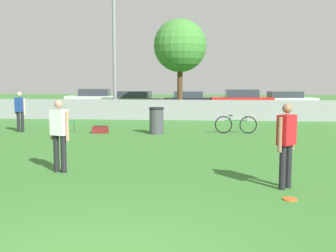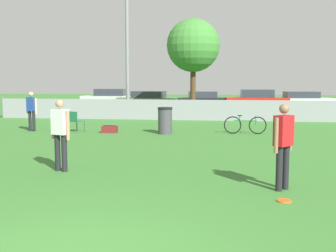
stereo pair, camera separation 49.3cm
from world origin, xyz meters
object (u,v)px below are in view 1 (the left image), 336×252
Objects in this scene: player_thrower_red at (286,140)px; parked_car_red at (242,100)px; parked_car_white at (285,100)px; tree_near_pole at (180,46)px; trash_bin at (156,121)px; gear_bag_sideline at (100,130)px; folding_chair_sideline at (65,120)px; parked_car_dark at (188,100)px; bicycle_sideline at (236,124)px; frisbee_disc at (290,199)px; parked_car_olive at (134,100)px; light_pole at (114,30)px; parked_car_silver at (95,99)px; player_receiver_white at (59,131)px; spectator_in_blue at (20,109)px.

player_thrower_red is 22.48m from parked_car_red.
parked_car_white is at bearing 11.69° from parked_car_red.
tree_near_pole is 5.45× the size of trash_bin.
gear_bag_sideline is 0.14× the size of parked_car_red.
parked_car_white is (11.39, 14.96, 0.17)m from folding_chair_sideline.
tree_near_pole is 1.38× the size of parked_car_dark.
tree_near_pole is at bearing 107.26° from bicycle_sideline.
parked_car_red reaches higher than parked_car_white.
tree_near_pole is 22.31× the size of frisbee_disc.
gear_bag_sideline is at bearing -106.50° from tree_near_pole.
light_pole is at bearing -82.49° from parked_car_olive.
light_pole is 8.96m from trash_bin.
light_pole is 9.79× the size of folding_chair_sideline.
parked_car_silver is at bearing 170.11° from parked_car_white.
trash_bin is 14.89m from parked_car_red.
parked_car_olive is at bearing 124.49° from tree_near_pole.
player_thrower_red is 23.65m from parked_car_white.
player_thrower_red is at bearing -65.91° from light_pole.
parked_car_red is at bearing 42.85° from light_pole.
parked_car_silver is (-3.09, 15.70, 0.22)m from folding_chair_sideline.
bicycle_sideline is at bearing -113.95° from parked_car_white.
light_pole is 4.06m from tree_near_pole.
folding_chair_sideline is (-2.44, 7.33, -0.46)m from player_receiver_white.
parked_car_silver is (-10.45, 24.04, -0.24)m from player_thrower_red.
parked_car_red reaches higher than trash_bin.
player_receiver_white is at bearing -100.50° from trash_bin.
player_thrower_red is at bearing -88.71° from bicycle_sideline.
bicycle_sideline reaches higher than gear_bag_sideline.
parked_car_olive reaches higher than trash_bin.
bicycle_sideline is at bearing -164.91° from spectator_in_blue.
parked_car_white is (4.09, 24.11, 0.66)m from frisbee_disc.
parked_car_red is at bearing 64.71° from gear_bag_sideline.
player_receiver_white is at bearing 133.35° from spectator_in_blue.
parked_car_red is at bearing -172.23° from parked_car_white.
parked_car_dark reaches higher than frisbee_disc.
tree_near_pole reaches higher than parked_car_red.
parked_car_red is at bearing 5.01° from parked_car_olive.
player_thrower_red is 26.21m from parked_car_silver.
parked_car_olive is 4.00m from parked_car_dark.
parked_car_olive is (-6.63, 13.89, 0.30)m from bicycle_sideline.
tree_near_pole reaches higher than gear_bag_sideline.
parked_car_white is (7.30, 6.24, -3.50)m from tree_near_pole.
parked_car_red is (6.71, 14.20, 0.56)m from gear_bag_sideline.
light_pole is 7.86× the size of trash_bin.
player_thrower_red reaches higher than parked_car_dark.
parked_car_dark is (-3.05, 23.95, 0.65)m from frisbee_disc.
tree_near_pole is 16.46m from player_receiver_white.
player_receiver_white is at bearing 119.90° from player_thrower_red.
parked_car_dark is (6.16, 14.82, -0.28)m from spectator_in_blue.
trash_bin is (-3.16, -0.46, 0.17)m from bicycle_sideline.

